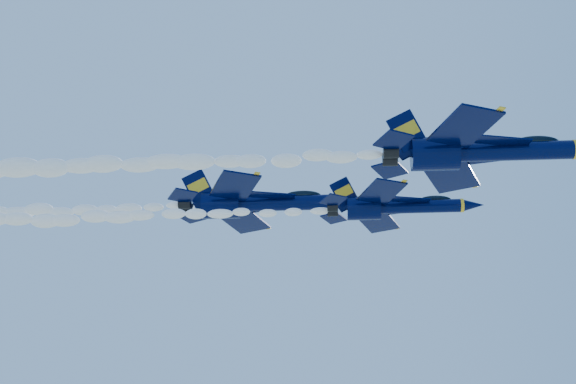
{
  "coord_description": "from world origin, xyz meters",
  "views": [
    {
      "loc": [
        1.33,
        -72.99,
        118.76
      ],
      "look_at": [
        -2.57,
        -3.44,
        153.03
      ],
      "focal_mm": 50.0,
      "sensor_mm": 36.0,
      "label": 1
    }
  ],
  "objects": [
    {
      "name": "smoke_trail_jet_second",
      "position": [
        -16.35,
        -1.26,
        151.87
      ],
      "size": [
        35.27,
        1.59,
        1.43
      ],
      "primitive_type": "ellipsoid",
      "color": "white"
    },
    {
      "name": "smoke_trail_jet_lead",
      "position": [
        -11.57,
        -14.06,
        150.73
      ],
      "size": [
        35.27,
        1.9,
        1.71
      ],
      "primitive_type": "ellipsoid",
      "color": "white"
    },
    {
      "name": "jet_third",
      "position": [
        -6.45,
        5.01,
        155.94
      ],
      "size": [
        19.35,
        15.87,
        7.19
      ],
      "color": "black"
    },
    {
      "name": "jet_second",
      "position": [
        7.85,
        -1.26,
        152.23
      ],
      "size": [
        15.35,
        12.59,
        5.7
      ],
      "color": "black"
    },
    {
      "name": "jet_lead",
      "position": [
        13.93,
        -14.06,
        151.12
      ],
      "size": [
        18.41,
        15.1,
        6.84
      ],
      "color": "black"
    },
    {
      "name": "smoke_trail_jet_third",
      "position": [
        -32.35,
        5.01,
        155.54
      ],
      "size": [
        35.27,
        2.0,
        1.8
      ],
      "primitive_type": "ellipsoid",
      "color": "white"
    }
  ]
}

